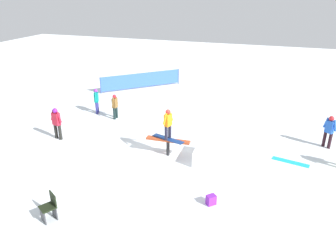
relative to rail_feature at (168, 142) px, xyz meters
name	(u,v)px	position (x,y,z in m)	size (l,w,h in m)	color
ground_plane	(168,155)	(0.00, 0.00, -0.62)	(60.00, 60.00, 0.00)	white
rail_feature	(168,142)	(0.00, 0.00, 0.00)	(1.89, 0.34, 0.75)	black
snow_kicker_ramp	(218,156)	(-2.11, -0.07, -0.31)	(1.80, 1.50, 0.61)	white
main_rider_on_rail	(168,125)	(0.00, 0.00, 0.77)	(1.48, 0.69, 1.32)	navy
bystander_red	(57,122)	(5.40, 0.11, 0.24)	(0.69, 0.29, 1.53)	black
bystander_blue	(329,130)	(-6.44, -2.98, 0.21)	(0.55, 0.45, 1.48)	black
bystander_teal	(96,100)	(5.39, -3.47, 0.18)	(0.30, 0.62, 1.42)	navy
bystander_brown	(115,105)	(4.04, -3.06, 0.14)	(0.20, 0.61, 1.36)	black
loose_snowboard_cyan	(291,162)	(-4.95, -1.03, -0.61)	(1.46, 0.28, 0.02)	#1ABBD7
folding_chair	(50,208)	(2.09, 5.09, -0.20)	(0.61, 0.61, 0.88)	#3F3F44
backpack_on_snow	(211,200)	(-2.44, 2.77, -0.45)	(0.30, 0.22, 0.34)	purple
safety_fence	(141,80)	(4.92, -8.70, -0.02)	(4.26, 3.97, 1.10)	blue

